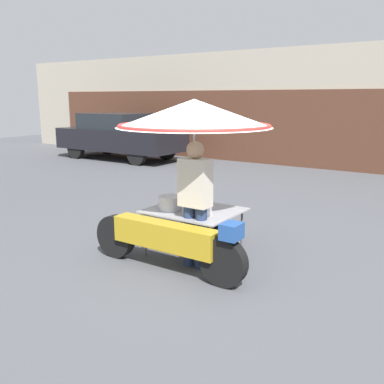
{
  "coord_description": "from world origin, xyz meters",
  "views": [
    {
      "loc": [
        2.87,
        -4.31,
        2.09
      ],
      "look_at": [
        -0.16,
        0.22,
        0.88
      ],
      "focal_mm": 40.0,
      "sensor_mm": 36.0,
      "label": 1
    }
  ],
  "objects_px": {
    "potted_plant": "(107,142)",
    "parked_car": "(119,135)",
    "vendor_person": "(195,198)",
    "vendor_motorcycle_cart": "(191,134)"
  },
  "relations": [
    {
      "from": "vendor_person",
      "to": "potted_plant",
      "type": "distance_m",
      "value": 11.77
    },
    {
      "from": "potted_plant",
      "to": "vendor_motorcycle_cart",
      "type": "bearing_deg",
      "value": -39.68
    },
    {
      "from": "vendor_person",
      "to": "parked_car",
      "type": "xyz_separation_m",
      "value": [
        -7.49,
        6.6,
        -0.07
      ]
    },
    {
      "from": "parked_car",
      "to": "potted_plant",
      "type": "xyz_separation_m",
      "value": [
        -1.53,
        0.95,
        -0.39
      ]
    },
    {
      "from": "potted_plant",
      "to": "vendor_person",
      "type": "bearing_deg",
      "value": -39.96
    },
    {
      "from": "parked_car",
      "to": "potted_plant",
      "type": "bearing_deg",
      "value": 148.1
    },
    {
      "from": "vendor_motorcycle_cart",
      "to": "vendor_person",
      "type": "xyz_separation_m",
      "value": [
        0.24,
        -0.28,
        -0.75
      ]
    },
    {
      "from": "vendor_person",
      "to": "parked_car",
      "type": "bearing_deg",
      "value": 138.59
    },
    {
      "from": "potted_plant",
      "to": "parked_car",
      "type": "bearing_deg",
      "value": -31.9
    },
    {
      "from": "parked_car",
      "to": "potted_plant",
      "type": "relative_size",
      "value": 6.11
    }
  ]
}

